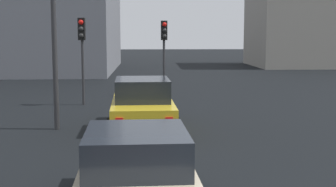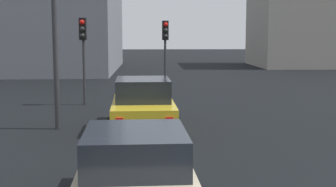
{
  "view_description": "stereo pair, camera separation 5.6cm",
  "coord_description": "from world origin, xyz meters",
  "views": [
    {
      "loc": [
        -5.9,
        1.43,
        2.97
      ],
      "look_at": [
        4.92,
        0.95,
        1.56
      ],
      "focal_mm": 49.96,
      "sensor_mm": 36.0,
      "label": 1
    },
    {
      "loc": [
        -5.9,
        1.38,
        2.97
      ],
      "look_at": [
        4.92,
        0.95,
        1.56
      ],
      "focal_mm": 49.96,
      "sensor_mm": 36.0,
      "label": 2
    }
  ],
  "objects": [
    {
      "name": "car_yellow_right_lead",
      "position": [
        8.22,
        1.59,
        0.77
      ],
      "size": [
        4.48,
        2.13,
        1.61
      ],
      "rotation": [
        0.0,
        0.0,
        0.03
      ],
      "color": "gold",
      "rests_on": "ground_plane"
    },
    {
      "name": "car_beige_right_second",
      "position": [
        1.35,
        1.61,
        0.71
      ],
      "size": [
        4.2,
        2.12,
        1.47
      ],
      "rotation": [
        0.0,
        0.0,
        0.04
      ],
      "color": "tan",
      "rests_on": "ground_plane"
    },
    {
      "name": "traffic_light_near_left",
      "position": [
        13.38,
        4.09,
        2.59
      ],
      "size": [
        0.32,
        0.3,
        3.58
      ],
      "rotation": [
        0.0,
        0.0,
        3.06
      ],
      "color": "#2D2D30",
      "rests_on": "ground_plane"
    },
    {
      "name": "traffic_light_near_right",
      "position": [
        16.02,
        0.63,
        2.56
      ],
      "size": [
        0.33,
        0.3,
        3.54
      ],
      "rotation": [
        0.0,
        0.0,
        3.26
      ],
      "color": "#2D2D30",
      "rests_on": "ground_plane"
    },
    {
      "name": "street_lamp_kerbside",
      "position": [
        8.5,
        4.25,
        3.97
      ],
      "size": [
        0.56,
        0.36,
        6.66
      ],
      "color": "#2D2D30",
      "rests_on": "ground_plane"
    },
    {
      "name": "building_facade_left",
      "position": [
        35.93,
        -14.0,
        4.85
      ],
      "size": [
        8.82,
        11.69,
        9.69
      ],
      "primitive_type": "cube",
      "color": "gray",
      "rests_on": "ground_plane"
    }
  ]
}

